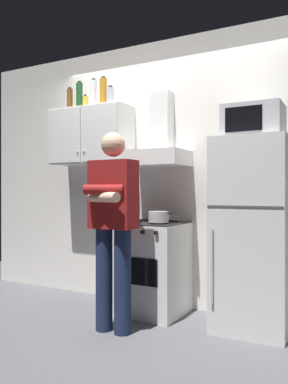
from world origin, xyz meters
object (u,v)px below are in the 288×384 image
Objects in this scene: upper_cabinet at (91,136)px; microwave at (253,122)px; refrigerator at (253,234)px; cooking_pot at (159,217)px; bottle_liquor_amber at (103,93)px; range_hood at (158,146)px; stove_oven at (152,267)px; bottle_spice_jar at (85,102)px; bottle_vodka_clear at (94,94)px; bottle_canister_steel at (110,96)px; bottle_wine_green at (79,96)px; bottle_beer_brown at (70,100)px; person_standing at (113,222)px.

microwave is at bearing -3.48° from upper_cabinet.
microwave is (-0.00, 0.02, 0.94)m from refrigerator.
upper_cabinet is 0.56× the size of refrigerator.
cooking_pot is 0.89× the size of bottle_liquor_amber.
stove_oven is at bearing -90.00° from range_hood.
microwave is 3.21× the size of bottle_spice_jar.
cooking_pot is at bearing -16.81° from bottle_vodka_clear.
bottle_canister_steel is (-0.66, 0.21, 1.22)m from cooking_pot.
cooking_pot is 1.57m from bottle_spice_jar.
upper_cabinet is at bearing -175.58° from bottle_liquor_amber.
cooking_pot is 0.88× the size of bottle_vodka_clear.
bottle_spice_jar reaches higher than refrigerator.
bottle_canister_steel is at bearing -7.07° from bottle_wine_green.
stove_oven is at bearing -7.65° from bottle_beer_brown.
person_standing is (-1.00, -0.62, -0.84)m from microwave.
bottle_canister_steel is at bearing -5.33° from bottle_beer_brown.
bottle_liquor_amber is (-0.64, 0.14, 1.77)m from stove_oven.
bottle_canister_steel is at bearing -176.52° from range_hood.
bottle_vodka_clear is at bearing 174.84° from refrigerator.
bottle_beer_brown reaches higher than range_hood.
stove_oven is 2.02m from bottle_wine_green.
person_standing reaches higher than refrigerator.
bottle_canister_steel is (-0.53, 0.09, 1.71)m from stove_oven.
bottle_canister_steel reaches higher than microwave.
bottle_vodka_clear reaches higher than upper_cabinet.
bottle_liquor_amber reaches higher than person_standing.
bottle_spice_jar is at bearing 176.46° from refrigerator.
bottle_spice_jar reaches higher than person_standing.
bottle_spice_jar is at bearing -18.94° from bottle_wine_green.
cooking_pot is (0.93, -0.24, -0.83)m from upper_cabinet.
bottle_canister_steel reaches higher than bottle_spice_jar.
bottle_canister_steel is at bearing -13.78° from bottle_vodka_clear.
bottle_canister_steel is at bearing 176.37° from refrigerator.
bottle_canister_steel is (-0.53, -0.03, 0.54)m from range_hood.
person_standing is 10.95× the size of bottle_spice_jar.
bottle_liquor_amber is at bearing 175.76° from microwave.
bottle_liquor_amber is at bearing 175.10° from refrigerator.
bottle_wine_green is (-1.10, 0.27, 1.28)m from cooking_pot.
range_hood is at bearing 173.54° from microwave.
bottle_liquor_amber reaches higher than upper_cabinet.
upper_cabinet is at bearing 176.52° from microwave.
microwave is at bearing -4.24° from bottle_liquor_amber.
bottle_canister_steel is (0.26, -0.06, -0.06)m from bottle_vodka_clear.
bottle_liquor_amber is at bearing 6.38° from bottle_spice_jar.
stove_oven is at bearing -11.34° from bottle_vodka_clear.
upper_cabinet is 0.81m from range_hood.
bottle_beer_brown is at bearing 174.67° from bottle_canister_steel.
range_hood reaches higher than stove_oven.
person_standing is at bearing -55.66° from bottle_canister_steel.
cooking_pot is at bearing -17.97° from bottle_canister_steel.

